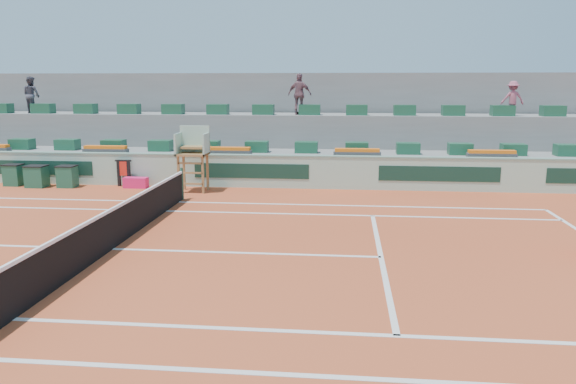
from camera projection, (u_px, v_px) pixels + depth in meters
name	position (u px, v px, depth m)	size (l,w,h in m)	color
ground	(112.00, 249.00, 13.50)	(90.00, 90.00, 0.00)	#AC4221
seating_tier_lower	(214.00, 163.00, 23.84)	(36.00, 4.00, 1.20)	gray
seating_tier_upper	(222.00, 143.00, 25.27)	(36.00, 2.40, 2.60)	gray
stadium_back_wall	(229.00, 120.00, 26.66)	(36.00, 0.40, 4.40)	gray
player_bag	(136.00, 183.00, 21.42)	(0.90, 0.40, 0.40)	#F11F69
spectator_left	(31.00, 95.00, 25.23)	(0.80, 0.62, 1.64)	#454550
spectator_mid	(300.00, 94.00, 23.93)	(1.03, 0.43, 1.75)	#7B525C
spectator_right	(512.00, 99.00, 23.04)	(0.92, 0.53, 1.43)	#9E4F64
court_lines	(112.00, 249.00, 13.50)	(23.89, 11.09, 0.01)	silver
tennis_net	(111.00, 228.00, 13.40)	(0.10, 11.97, 1.10)	black
advertising_hoarding	(201.00, 170.00, 21.68)	(36.00, 0.34, 1.26)	#9FC8B1
umpire_chair	(193.00, 150.00, 20.53)	(1.10, 0.90, 2.40)	olive
seat_row_lower	(208.00, 146.00, 22.80)	(32.90, 0.60, 0.44)	#1A5034
seat_row_upper	(218.00, 109.00, 24.39)	(32.90, 0.60, 0.44)	#1A5034
flower_planters	(166.00, 150.00, 22.19)	(26.80, 0.36, 0.28)	#464646
drink_cooler_a	(67.00, 176.00, 21.50)	(0.69, 0.59, 0.84)	#1B513A
drink_cooler_b	(37.00, 176.00, 21.54)	(0.76, 0.66, 0.84)	#1B513A
drink_cooler_c	(13.00, 175.00, 21.85)	(0.66, 0.57, 0.84)	#1B513A
towel_rack	(124.00, 171.00, 21.67)	(0.63, 0.11, 1.03)	black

